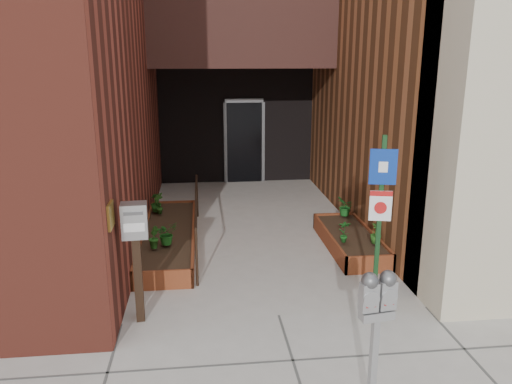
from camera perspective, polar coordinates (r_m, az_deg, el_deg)
name	(u,v)px	position (r m, az deg, el deg)	size (l,w,h in m)	color
ground	(279,316)	(6.67, 2.63, -13.92)	(80.00, 80.00, 0.00)	#9E9991
planter_left	(169,238)	(9.02, -9.90, -5.20)	(0.90, 3.60, 0.30)	maroon
planter_right	(350,241)	(8.91, 10.67, -5.51)	(0.80, 2.20, 0.30)	maroon
handrail	(196,205)	(8.76, -6.83, -1.46)	(0.04, 3.34, 0.90)	black
parking_meter	(377,306)	(4.60, 13.68, -12.60)	(0.34, 0.17, 1.46)	#9A9A9C
sign_post	(380,209)	(6.25, 13.99, -1.95)	(0.32, 0.11, 2.36)	#123416
payment_dropbox	(136,237)	(6.26, -13.61, -5.07)	(0.32, 0.26, 1.55)	black
shrub_left_a	(167,233)	(8.21, -10.19, -4.67)	(0.33, 0.33, 0.37)	#1D5F1B
shrub_left_b	(154,237)	(8.11, -11.63, -5.10)	(0.19, 0.19, 0.34)	#23611B
shrub_left_c	(156,202)	(9.96, -11.37, -1.15)	(0.21, 0.21, 0.38)	#1D5217
shrub_left_d	(159,203)	(9.81, -11.03, -1.28)	(0.22, 0.22, 0.41)	#204F16
shrub_right_a	(376,233)	(8.37, 13.54, -4.61)	(0.19, 0.19, 0.33)	#235317
shrub_right_b	(344,231)	(8.29, 10.07, -4.44)	(0.20, 0.20, 0.38)	#175218
shrub_right_c	(345,207)	(9.66, 10.18, -1.65)	(0.33, 0.33, 0.37)	#1A5C1E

